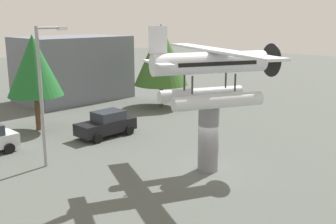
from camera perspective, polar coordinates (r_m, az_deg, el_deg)
ground_plane at (r=22.07m, az=5.63°, el=-8.17°), size 140.00×140.00×0.00m
display_pedestal at (r=21.48m, az=5.74°, el=-3.64°), size 1.10×1.10×3.64m
floatplane_monument at (r=20.80m, az=6.28°, el=5.64°), size 7.15×9.89×4.00m
car_mid_black at (r=28.10m, az=-8.69°, el=-1.67°), size 4.20×2.02×1.76m
streetlight_primary at (r=22.49m, az=-17.14°, el=3.43°), size 1.84×0.28×7.60m
storefront_building at (r=41.43m, az=-13.30°, el=6.06°), size 10.16×6.93×6.24m
tree_east at (r=30.16m, az=-18.43°, el=6.24°), size 3.91×3.91×6.91m
tree_center_back at (r=36.67m, az=-0.99°, el=8.10°), size 4.93×4.93×7.51m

